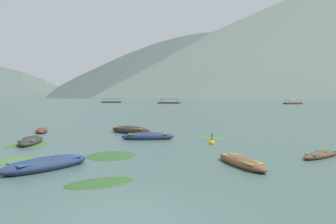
{
  "coord_description": "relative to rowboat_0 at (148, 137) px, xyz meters",
  "views": [
    {
      "loc": [
        0.56,
        -8.6,
        3.08
      ],
      "look_at": [
        3.8,
        56.85,
        0.21
      ],
      "focal_mm": 36.35,
      "sensor_mm": 36.0,
      "label": 1
    }
  ],
  "objects": [
    {
      "name": "weed_patch_3",
      "position": [
        -5.94,
        -8.34,
        -0.2
      ],
      "size": [
        3.45,
        3.56,
        0.14
      ],
      "primitive_type": "ellipsoid",
      "rotation": [
        0.0,
        0.0,
        2.28
      ],
      "color": "#477033",
      "rests_on": "ground"
    },
    {
      "name": "weed_patch_0",
      "position": [
        4.69,
        0.32,
        -0.2
      ],
      "size": [
        2.62,
        2.48,
        0.14
      ],
      "primitive_type": "ellipsoid",
      "rotation": [
        0.0,
        0.0,
        2.45
      ],
      "color": "#477033",
      "rests_on": "ground"
    },
    {
      "name": "weed_patch_4",
      "position": [
        -1.84,
        -6.92,
        -0.2
      ],
      "size": [
        2.58,
        3.06,
        0.14
      ],
      "primitive_type": "ellipsoid",
      "rotation": [
        0.0,
        0.0,
        1.56
      ],
      "color": "#2D5628",
      "rests_on": "ground"
    },
    {
      "name": "ground_plane",
      "position": [
        -0.3,
        1483.84,
        -0.2
      ],
      "size": [
        6000.0,
        6000.0,
        0.0
      ],
      "primitive_type": "plane",
      "color": "#425B56"
    },
    {
      "name": "mountain_1",
      "position": [
        -478.6,
        1235.25,
        125.22
      ],
      "size": [
        741.54,
        741.54,
        250.85
      ],
      "primitive_type": "cone",
      "color": "#56665B",
      "rests_on": "ground"
    },
    {
      "name": "weed_patch_1",
      "position": [
        -4.17,
        -7.72,
        -0.2
      ],
      "size": [
        2.12,
        2.59,
        0.14
      ],
      "primitive_type": "ellipsoid",
      "rotation": [
        0.0,
        0.0,
        1.96
      ],
      "color": "#477033",
      "rests_on": "ground"
    },
    {
      "name": "weed_patch_5",
      "position": [
        -7.68,
        -2.62,
        -0.2
      ],
      "size": [
        3.23,
        3.72,
        0.14
      ],
      "primitive_type": "ellipsoid",
      "rotation": [
        0.0,
        0.0,
        1.24
      ],
      "color": "#38662D",
      "rests_on": "ground"
    },
    {
      "name": "mountain_2",
      "position": [
        218.92,
        1280.59,
        189.49
      ],
      "size": [
        1257.69,
        1257.69,
        379.4
      ],
      "primitive_type": "cone",
      "color": "#4C5B56",
      "rests_on": "ground"
    },
    {
      "name": "ferry_2",
      "position": [
        -21.79,
        165.15,
        0.24
      ],
      "size": [
        10.88,
        4.28,
        2.54
      ],
      "color": "#4C3323",
      "rests_on": "ground"
    },
    {
      "name": "ferry_1",
      "position": [
        8.96,
        137.5,
        0.24
      ],
      "size": [
        11.16,
        7.56,
        2.54
      ],
      "color": "brown",
      "rests_on": "ground"
    },
    {
      "name": "rowboat_2",
      "position": [
        4.32,
        -9.73,
        -0.05
      ],
      "size": [
        1.88,
        4.07,
        0.5
      ],
      "color": "brown",
      "rests_on": "ground"
    },
    {
      "name": "rowboat_5",
      "position": [
        8.96,
        -7.85,
        -0.08
      ],
      "size": [
        3.0,
        2.49,
        0.4
      ],
      "color": "brown",
      "rests_on": "ground"
    },
    {
      "name": "rowboat_4",
      "position": [
        -4.27,
        -10.03,
        -0.0
      ],
      "size": [
        3.74,
        4.12,
        0.64
      ],
      "color": "navy",
      "rests_on": "ground"
    },
    {
      "name": "weed_patch_2",
      "position": [
        -1.58,
        -12.57,
        -0.2
      ],
      "size": [
        3.0,
        2.55,
        0.14
      ],
      "primitive_type": "ellipsoid",
      "rotation": [
        0.0,
        0.0,
        0.52
      ],
      "color": "#2D5628",
      "rests_on": "ground"
    },
    {
      "name": "ferry_0",
      "position": [
        61.92,
        120.34,
        0.24
      ],
      "size": [
        8.61,
        5.03,
        2.54
      ],
      "color": "brown",
      "rests_on": "ground"
    },
    {
      "name": "rowboat_0",
      "position": [
        0.0,
        0.0,
        0.0
      ],
      "size": [
        3.84,
        1.23,
        0.66
      ],
      "color": "navy",
      "rests_on": "ground"
    },
    {
      "name": "rowboat_6",
      "position": [
        -9.35,
        5.44,
        -0.05
      ],
      "size": [
        1.73,
        3.46,
        0.49
      ],
      "color": "#4C3323",
      "rests_on": "ground"
    },
    {
      "name": "rowboat_3",
      "position": [
        -1.5,
        4.39,
        0.03
      ],
      "size": [
        4.16,
        3.82,
        0.77
      ],
      "color": "#2D2826",
      "rests_on": "ground"
    },
    {
      "name": "mooring_buoy",
      "position": [
        4.22,
        -2.82,
        -0.11
      ],
      "size": [
        0.39,
        0.39,
        0.86
      ],
      "color": "yellow",
      "rests_on": "ground"
    },
    {
      "name": "rowboat_1",
      "position": [
        -7.65,
        -2.12,
        -0.01
      ],
      "size": [
        1.56,
        4.04,
        0.63
      ],
      "color": "#2D2826",
      "rests_on": "ground"
    }
  ]
}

